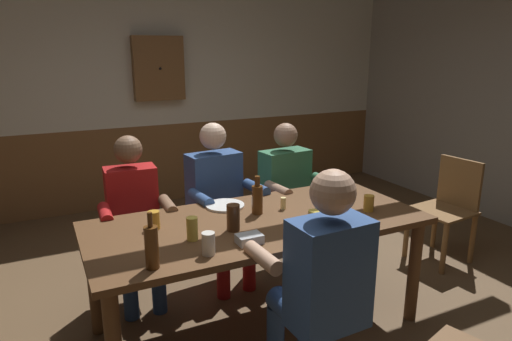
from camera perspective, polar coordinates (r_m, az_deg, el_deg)
ground_plane at (r=3.28m, az=-0.59°, el=-17.88°), size 7.49×7.49×0.00m
back_wall_upper at (r=5.36m, az=-13.76°, el=13.59°), size 6.24×0.12×1.51m
back_wall_wainscot at (r=5.52m, az=-12.97°, el=0.86°), size 6.24×0.12×0.93m
dining_table at (r=2.89m, az=0.27°, el=-7.88°), size 2.10×0.93×0.75m
person_0 at (r=3.32m, az=-15.05°, el=-5.31°), size 0.50×0.50×1.21m
person_1 at (r=3.48m, az=-4.74°, el=-3.39°), size 0.57×0.53×1.25m
person_2 at (r=3.75m, az=4.28°, el=-2.43°), size 0.57×0.53×1.20m
person_3 at (r=2.32m, az=8.18°, el=-13.08°), size 0.53×0.53×1.26m
chair_empty_near_right at (r=4.24m, az=23.02°, el=-4.16°), size 0.48×0.48×0.88m
table_candle at (r=3.03m, az=3.42°, el=-4.12°), size 0.04×0.04×0.08m
condiment_caddy at (r=2.52m, az=-0.84°, el=-8.58°), size 0.14×0.10×0.05m
plate_0 at (r=3.09m, az=-3.91°, el=-4.41°), size 0.26×0.26×0.01m
bottle_0 at (r=2.27m, az=-12.99°, el=-9.29°), size 0.07×0.07×0.29m
bottle_1 at (r=2.92m, az=0.19°, el=-3.56°), size 0.07×0.07×0.25m
bottle_2 at (r=2.87m, az=8.10°, el=-3.98°), size 0.06×0.06×0.29m
pint_glass_0 at (r=2.67m, az=-2.88°, el=-5.93°), size 0.08×0.08×0.16m
pint_glass_1 at (r=2.39m, az=-6.00°, el=-9.13°), size 0.07×0.07×0.12m
pint_glass_2 at (r=2.57m, az=-8.02°, el=-7.26°), size 0.06×0.06×0.13m
pint_glass_3 at (r=2.76m, az=-12.70°, el=-6.11°), size 0.07×0.07×0.11m
pint_glass_4 at (r=3.08m, az=13.99°, el=-4.01°), size 0.07×0.07×0.11m
pint_glass_5 at (r=2.72m, az=7.29°, el=-6.14°), size 0.07×0.07×0.11m
wall_dart_cabinet at (r=5.27m, az=-12.15°, el=12.44°), size 0.56×0.15×0.70m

